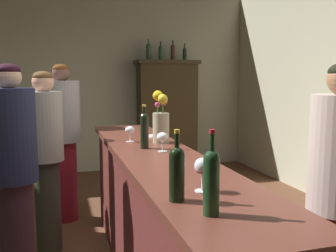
{
  "coord_description": "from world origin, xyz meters",
  "views": [
    {
      "loc": [
        -0.43,
        -2.56,
        1.53
      ],
      "look_at": [
        0.47,
        0.49,
        1.12
      ],
      "focal_mm": 39.82,
      "sensor_mm": 36.0,
      "label": 1
    }
  ],
  "objects_px": {
    "display_bottle_midleft": "(161,52)",
    "display_bottle_center": "(173,52)",
    "patron_in_grey": "(46,153)",
    "display_bottle_midright": "(185,53)",
    "patron_in_navy": "(13,172)",
    "bar_counter": "(158,222)",
    "wine_glass_rear": "(162,138)",
    "display_cabinet": "(167,114)",
    "flower_arrangement": "(161,121)",
    "cheese_plate": "(155,136)",
    "display_bottle_left": "(148,51)",
    "wine_bottle_riesling": "(211,179)",
    "patron_redhead": "(63,136)",
    "wine_bottle_syrah": "(144,129)",
    "wine_bottle_merlot": "(177,171)",
    "wine_glass_front": "(202,168)",
    "wine_glass_mid": "(130,130)"
  },
  "relations": [
    {
      "from": "bar_counter",
      "to": "wine_bottle_syrah",
      "type": "relative_size",
      "value": 9.58
    },
    {
      "from": "wine_glass_rear",
      "to": "patron_redhead",
      "type": "bearing_deg",
      "value": 112.83
    },
    {
      "from": "wine_glass_front",
      "to": "flower_arrangement",
      "type": "relative_size",
      "value": 0.38
    },
    {
      "from": "patron_redhead",
      "to": "patron_in_grey",
      "type": "relative_size",
      "value": 1.05
    },
    {
      "from": "display_cabinet",
      "to": "display_bottle_center",
      "type": "height_order",
      "value": "display_bottle_center"
    },
    {
      "from": "wine_glass_front",
      "to": "patron_redhead",
      "type": "relative_size",
      "value": 0.09
    },
    {
      "from": "display_cabinet",
      "to": "wine_bottle_riesling",
      "type": "height_order",
      "value": "display_cabinet"
    },
    {
      "from": "bar_counter",
      "to": "display_bottle_midleft",
      "type": "xyz_separation_m",
      "value": [
        0.97,
        3.43,
        1.44
      ]
    },
    {
      "from": "wine_glass_front",
      "to": "wine_glass_rear",
      "type": "relative_size",
      "value": 1.14
    },
    {
      "from": "wine_glass_rear",
      "to": "display_bottle_left",
      "type": "distance_m",
      "value": 3.57
    },
    {
      "from": "display_cabinet",
      "to": "flower_arrangement",
      "type": "relative_size",
      "value": 4.34
    },
    {
      "from": "wine_glass_front",
      "to": "display_bottle_left",
      "type": "height_order",
      "value": "display_bottle_left"
    },
    {
      "from": "display_cabinet",
      "to": "patron_in_navy",
      "type": "bearing_deg",
      "value": -122.33
    },
    {
      "from": "wine_bottle_syrah",
      "to": "flower_arrangement",
      "type": "relative_size",
      "value": 0.78
    },
    {
      "from": "wine_bottle_merlot",
      "to": "bar_counter",
      "type": "bearing_deg",
      "value": 79.71
    },
    {
      "from": "bar_counter",
      "to": "display_bottle_midleft",
      "type": "distance_m",
      "value": 3.84
    },
    {
      "from": "display_bottle_midright",
      "to": "patron_in_navy",
      "type": "distance_m",
      "value": 4.11
    },
    {
      "from": "display_cabinet",
      "to": "patron_redhead",
      "type": "distance_m",
      "value": 2.49
    },
    {
      "from": "flower_arrangement",
      "to": "wine_glass_rear",
      "type": "bearing_deg",
      "value": -103.77
    },
    {
      "from": "wine_bottle_syrah",
      "to": "wine_glass_mid",
      "type": "xyz_separation_m",
      "value": [
        -0.05,
        0.32,
        -0.06
      ]
    },
    {
      "from": "patron_in_navy",
      "to": "flower_arrangement",
      "type": "bearing_deg",
      "value": 36.11
    },
    {
      "from": "display_cabinet",
      "to": "patron_in_grey",
      "type": "relative_size",
      "value": 1.14
    },
    {
      "from": "wine_glass_mid",
      "to": "wine_glass_front",
      "type": "bearing_deg",
      "value": -87.33
    },
    {
      "from": "patron_in_grey",
      "to": "flower_arrangement",
      "type": "bearing_deg",
      "value": 8.9
    },
    {
      "from": "patron_in_navy",
      "to": "patron_redhead",
      "type": "xyz_separation_m",
      "value": [
        0.35,
        1.39,
        0.02
      ]
    },
    {
      "from": "display_bottle_midleft",
      "to": "display_bottle_center",
      "type": "bearing_deg",
      "value": -0.0
    },
    {
      "from": "patron_in_navy",
      "to": "bar_counter",
      "type": "bearing_deg",
      "value": 14.18
    },
    {
      "from": "wine_glass_rear",
      "to": "display_bottle_midright",
      "type": "distance_m",
      "value": 3.74
    },
    {
      "from": "wine_bottle_syrah",
      "to": "patron_in_grey",
      "type": "xyz_separation_m",
      "value": [
        -0.72,
        0.68,
        -0.28
      ]
    },
    {
      "from": "wine_bottle_syrah",
      "to": "display_bottle_left",
      "type": "bearing_deg",
      "value": 75.91
    },
    {
      "from": "patron_in_navy",
      "to": "patron_redhead",
      "type": "distance_m",
      "value": 1.43
    },
    {
      "from": "wine_glass_rear",
      "to": "display_bottle_midleft",
      "type": "bearing_deg",
      "value": 74.82
    },
    {
      "from": "wine_glass_rear",
      "to": "flower_arrangement",
      "type": "relative_size",
      "value": 0.33
    },
    {
      "from": "display_bottle_midleft",
      "to": "display_bottle_midright",
      "type": "distance_m",
      "value": 0.41
    },
    {
      "from": "cheese_plate",
      "to": "patron_in_navy",
      "type": "relative_size",
      "value": 0.11
    },
    {
      "from": "flower_arrangement",
      "to": "cheese_plate",
      "type": "height_order",
      "value": "flower_arrangement"
    },
    {
      "from": "display_bottle_midright",
      "to": "wine_glass_rear",
      "type": "bearing_deg",
      "value": -111.41
    },
    {
      "from": "wine_bottle_riesling",
      "to": "display_cabinet",
      "type": "bearing_deg",
      "value": 75.66
    },
    {
      "from": "wine_glass_rear",
      "to": "wine_bottle_merlot",
      "type": "bearing_deg",
      "value": -102.37
    },
    {
      "from": "wine_glass_mid",
      "to": "patron_in_grey",
      "type": "distance_m",
      "value": 0.79
    },
    {
      "from": "cheese_plate",
      "to": "display_bottle_left",
      "type": "xyz_separation_m",
      "value": [
        0.6,
        2.74,
        0.95
      ]
    },
    {
      "from": "display_bottle_midleft",
      "to": "wine_glass_rear",
      "type": "bearing_deg",
      "value": -105.18
    },
    {
      "from": "wine_bottle_merlot",
      "to": "patron_in_navy",
      "type": "height_order",
      "value": "patron_in_navy"
    },
    {
      "from": "cheese_plate",
      "to": "patron_in_navy",
      "type": "distance_m",
      "value": 1.23
    },
    {
      "from": "display_cabinet",
      "to": "bar_counter",
      "type": "bearing_deg",
      "value": -107.42
    },
    {
      "from": "cheese_plate",
      "to": "display_bottle_center",
      "type": "distance_m",
      "value": 3.07
    },
    {
      "from": "patron_in_grey",
      "to": "display_bottle_midright",
      "type": "bearing_deg",
      "value": 86.29
    },
    {
      "from": "wine_bottle_riesling",
      "to": "patron_redhead",
      "type": "distance_m",
      "value": 2.86
    },
    {
      "from": "display_cabinet",
      "to": "display_bottle_center",
      "type": "xyz_separation_m",
      "value": [
        0.1,
        0.0,
        1.02
      ]
    },
    {
      "from": "wine_bottle_merlot",
      "to": "wine_glass_rear",
      "type": "height_order",
      "value": "wine_bottle_merlot"
    }
  ]
}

